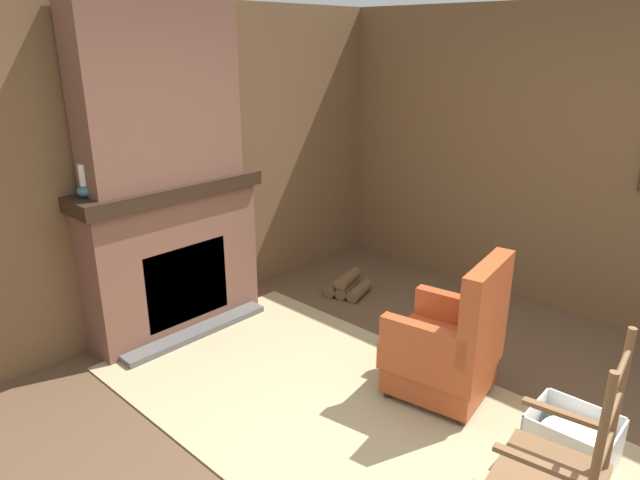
{
  "coord_description": "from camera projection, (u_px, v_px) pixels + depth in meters",
  "views": [
    {
      "loc": [
        1.45,
        -2.31,
        2.28
      ],
      "look_at": [
        -1.22,
        0.53,
        0.9
      ],
      "focal_mm": 32.0,
      "sensor_mm": 36.0,
      "label": 1
    }
  ],
  "objects": [
    {
      "name": "wood_panel_wall_left",
      "position": [
        152.0,
        172.0,
        4.49
      ],
      "size": [
        0.06,
        5.62,
        2.58
      ],
      "color": "brown",
      "rests_on": "ground"
    },
    {
      "name": "wood_panel_wall_back",
      "position": [
        602.0,
        168.0,
        4.58
      ],
      "size": [
        5.62,
        0.09,
        2.58
      ],
      "color": "brown",
      "rests_on": "ground"
    },
    {
      "name": "armchair",
      "position": [
        449.0,
        348.0,
        3.74
      ],
      "size": [
        0.73,
        0.7,
        1.01
      ],
      "rotation": [
        0.0,
        0.0,
        3.3
      ],
      "color": "#A84723",
      "rests_on": "ground"
    },
    {
      "name": "fireplace_hearth",
      "position": [
        175.0,
        258.0,
        4.58
      ],
      "size": [
        0.56,
        1.53,
        1.24
      ],
      "color": "brown",
      "rests_on": "ground"
    },
    {
      "name": "chimney_breast",
      "position": [
        159.0,
        94.0,
        4.16
      ],
      "size": [
        0.31,
        1.26,
        1.32
      ],
      "color": "brown",
      "rests_on": "fireplace_hearth"
    },
    {
      "name": "decorative_plate_on_mantel",
      "position": [
        168.0,
        163.0,
        4.41
      ],
      "size": [
        0.07,
        0.28,
        0.27
      ],
      "color": "red",
      "rests_on": "fireplace_hearth"
    },
    {
      "name": "storage_case",
      "position": [
        199.0,
        167.0,
        4.6
      ],
      "size": [
        0.15,
        0.2,
        0.12
      ],
      "color": "gray",
      "rests_on": "fireplace_hearth"
    },
    {
      "name": "area_rug",
      "position": [
        340.0,
        407.0,
        3.72
      ],
      "size": [
        3.3,
        1.85,
        0.01
      ],
      "color": "tan",
      "rests_on": "ground"
    },
    {
      "name": "ground_plane",
      "position": [
        410.0,
        458.0,
        3.28
      ],
      "size": [
        14.0,
        14.0,
        0.0
      ],
      "primitive_type": "plane",
      "color": "brown"
    },
    {
      "name": "laundry_basket",
      "position": [
        572.0,
        440.0,
        3.2
      ],
      "size": [
        0.46,
        0.39,
        0.31
      ],
      "rotation": [
        0.0,
        0.0,
        0.02
      ],
      "color": "white",
      "rests_on": "ground"
    },
    {
      "name": "firewood_stack",
      "position": [
        348.0,
        286.0,
        5.36
      ],
      "size": [
        0.43,
        0.43,
        0.21
      ],
      "rotation": [
        0.0,
        0.0,
        0.27
      ],
      "color": "brown",
      "rests_on": "ground"
    },
    {
      "name": "oil_lamp_vase",
      "position": [
        85.0,
        185.0,
        3.94
      ],
      "size": [
        0.12,
        0.12,
        0.23
      ],
      "color": "#47708E",
      "rests_on": "fireplace_hearth"
    }
  ]
}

